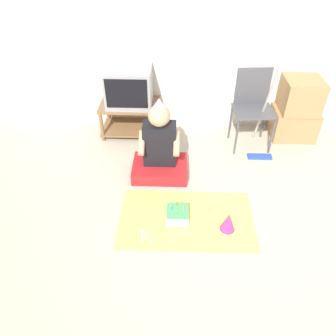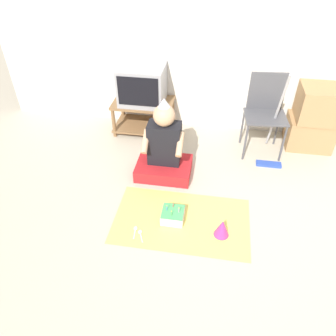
{
  "view_description": "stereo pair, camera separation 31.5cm",
  "coord_description": "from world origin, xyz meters",
  "px_view_note": "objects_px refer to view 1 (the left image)",
  "views": [
    {
      "loc": [
        -0.72,
        -1.89,
        2.33
      ],
      "look_at": [
        -0.8,
        0.58,
        0.35
      ],
      "focal_mm": 35.0,
      "sensor_mm": 36.0,
      "label": 1
    },
    {
      "loc": [
        -0.4,
        -1.86,
        2.33
      ],
      "look_at": [
        -0.8,
        0.58,
        0.35
      ],
      "focal_mm": 35.0,
      "sensor_mm": 36.0,
      "label": 2
    }
  ],
  "objects_px": {
    "party_hat_blue": "(228,222)",
    "dust_mop": "(262,130)",
    "birthday_cake": "(177,214)",
    "tv": "(129,87)",
    "folding_chair": "(253,102)",
    "cardboard_box_stack": "(297,110)",
    "person_seated": "(160,151)"
  },
  "relations": [
    {
      "from": "party_hat_blue",
      "to": "dust_mop",
      "type": "bearing_deg",
      "value": 67.82
    },
    {
      "from": "dust_mop",
      "to": "birthday_cake",
      "type": "bearing_deg",
      "value": -130.75
    },
    {
      "from": "tv",
      "to": "birthday_cake",
      "type": "height_order",
      "value": "tv"
    },
    {
      "from": "birthday_cake",
      "to": "party_hat_blue",
      "type": "distance_m",
      "value": 0.48
    },
    {
      "from": "tv",
      "to": "folding_chair",
      "type": "height_order",
      "value": "folding_chair"
    },
    {
      "from": "dust_mop",
      "to": "folding_chair",
      "type": "bearing_deg",
      "value": 114.79
    },
    {
      "from": "dust_mop",
      "to": "birthday_cake",
      "type": "relative_size",
      "value": 5.25
    },
    {
      "from": "birthday_cake",
      "to": "party_hat_blue",
      "type": "height_order",
      "value": "party_hat_blue"
    },
    {
      "from": "tv",
      "to": "cardboard_box_stack",
      "type": "xyz_separation_m",
      "value": [
        2.05,
        -0.01,
        -0.27
      ]
    },
    {
      "from": "dust_mop",
      "to": "party_hat_blue",
      "type": "height_order",
      "value": "dust_mop"
    },
    {
      "from": "person_seated",
      "to": "party_hat_blue",
      "type": "relative_size",
      "value": 5.09
    },
    {
      "from": "folding_chair",
      "to": "dust_mop",
      "type": "bearing_deg",
      "value": -65.21
    },
    {
      "from": "cardboard_box_stack",
      "to": "party_hat_blue",
      "type": "distance_m",
      "value": 1.91
    },
    {
      "from": "tv",
      "to": "cardboard_box_stack",
      "type": "relative_size",
      "value": 0.71
    },
    {
      "from": "tv",
      "to": "birthday_cake",
      "type": "xyz_separation_m",
      "value": [
        0.61,
        -1.51,
        -0.58
      ]
    },
    {
      "from": "cardboard_box_stack",
      "to": "birthday_cake",
      "type": "bearing_deg",
      "value": -133.91
    },
    {
      "from": "tv",
      "to": "person_seated",
      "type": "height_order",
      "value": "person_seated"
    },
    {
      "from": "folding_chair",
      "to": "dust_mop",
      "type": "xyz_separation_m",
      "value": [
        0.11,
        -0.23,
        -0.23
      ]
    },
    {
      "from": "folding_chair",
      "to": "cardboard_box_stack",
      "type": "distance_m",
      "value": 0.64
    },
    {
      "from": "tv",
      "to": "person_seated",
      "type": "bearing_deg",
      "value": -63.7
    },
    {
      "from": "dust_mop",
      "to": "party_hat_blue",
      "type": "relative_size",
      "value": 6.21
    },
    {
      "from": "folding_chair",
      "to": "birthday_cake",
      "type": "bearing_deg",
      "value": -122.36
    },
    {
      "from": "dust_mop",
      "to": "party_hat_blue",
      "type": "xyz_separation_m",
      "value": [
        -0.5,
        -1.23,
        -0.21
      ]
    },
    {
      "from": "cardboard_box_stack",
      "to": "birthday_cake",
      "type": "xyz_separation_m",
      "value": [
        -1.45,
        -1.5,
        -0.31
      ]
    },
    {
      "from": "person_seated",
      "to": "party_hat_blue",
      "type": "height_order",
      "value": "person_seated"
    },
    {
      "from": "dust_mop",
      "to": "tv",
      "type": "bearing_deg",
      "value": 165.77
    },
    {
      "from": "tv",
      "to": "cardboard_box_stack",
      "type": "bearing_deg",
      "value": -0.31
    },
    {
      "from": "cardboard_box_stack",
      "to": "folding_chair",
      "type": "bearing_deg",
      "value": -165.39
    },
    {
      "from": "folding_chair",
      "to": "dust_mop",
      "type": "height_order",
      "value": "dust_mop"
    },
    {
      "from": "tv",
      "to": "dust_mop",
      "type": "height_order",
      "value": "dust_mop"
    },
    {
      "from": "folding_chair",
      "to": "person_seated",
      "type": "height_order",
      "value": "folding_chair"
    },
    {
      "from": "party_hat_blue",
      "to": "person_seated",
      "type": "bearing_deg",
      "value": 129.43
    }
  ]
}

